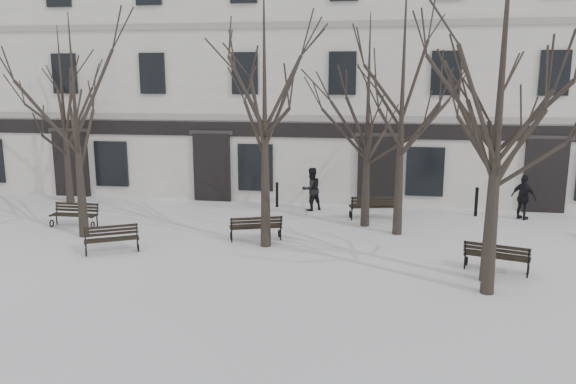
% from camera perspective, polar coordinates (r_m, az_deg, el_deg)
% --- Properties ---
extents(ground, '(100.00, 100.00, 0.00)m').
position_cam_1_polar(ground, '(16.26, -3.72, -7.22)').
color(ground, white).
rests_on(ground, ground).
extents(building, '(40.40, 10.20, 11.40)m').
position_cam_1_polar(building, '(28.18, 2.06, 12.12)').
color(building, silver).
rests_on(building, ground).
extents(tree_0, '(5.06, 5.06, 7.22)m').
position_cam_1_polar(tree_0, '(19.41, -20.88, 8.70)').
color(tree_0, black).
rests_on(tree_0, ground).
extents(tree_1, '(5.77, 5.77, 8.24)m').
position_cam_1_polar(tree_1, '(17.06, -2.41, 11.29)').
color(tree_1, black).
rests_on(tree_1, ground).
extents(tree_2, '(5.47, 5.47, 7.82)m').
position_cam_1_polar(tree_2, '(14.88, 20.69, 9.52)').
color(tree_2, black).
rests_on(tree_2, ground).
extents(tree_3, '(5.51, 5.51, 7.87)m').
position_cam_1_polar(tree_3, '(13.98, 20.89, 9.57)').
color(tree_3, black).
rests_on(tree_3, ground).
extents(tree_4, '(5.11, 5.11, 7.30)m').
position_cam_1_polar(tree_4, '(25.24, -21.96, 9.22)').
color(tree_4, black).
rests_on(tree_4, ground).
extents(tree_5, '(5.16, 5.16, 7.38)m').
position_cam_1_polar(tree_5, '(19.74, 8.17, 9.64)').
color(tree_5, black).
rests_on(tree_5, ground).
extents(tree_6, '(6.05, 6.05, 8.64)m').
position_cam_1_polar(tree_6, '(18.81, 11.64, 11.86)').
color(tree_6, black).
rests_on(tree_6, ground).
extents(bench_0, '(1.65, 1.24, 0.80)m').
position_cam_1_polar(bench_0, '(17.93, -17.48, -4.49)').
color(bench_0, black).
rests_on(bench_0, ground).
extents(bench_1, '(1.78, 1.12, 0.85)m').
position_cam_1_polar(bench_1, '(18.33, -3.29, -3.54)').
color(bench_1, black).
rests_on(bench_1, ground).
extents(bench_2, '(1.79, 1.09, 0.86)m').
position_cam_1_polar(bench_2, '(16.37, 20.44, -6.10)').
color(bench_2, black).
rests_on(bench_2, ground).
extents(bench_3, '(1.66, 0.61, 0.83)m').
position_cam_1_polar(bench_3, '(21.45, -20.85, -2.09)').
color(bench_3, black).
rests_on(bench_3, ground).
extents(bench_4, '(1.95, 1.04, 0.94)m').
position_cam_1_polar(bench_4, '(21.23, 8.81, -1.43)').
color(bench_4, black).
rests_on(bench_4, ground).
extents(bollard_a, '(0.13, 0.13, 1.04)m').
position_cam_1_polar(bollard_a, '(23.01, -1.12, -0.17)').
color(bollard_a, black).
rests_on(bollard_a, ground).
extents(bollard_b, '(0.15, 0.15, 1.14)m').
position_cam_1_polar(bollard_b, '(22.64, 18.59, -0.84)').
color(bollard_b, black).
rests_on(bollard_b, ground).
extents(pedestrian_b, '(1.07, 1.03, 1.73)m').
position_cam_1_polar(pedestrian_b, '(22.58, 2.36, -1.85)').
color(pedestrian_b, black).
rests_on(pedestrian_b, ground).
extents(pedestrian_c, '(0.99, 0.98, 1.68)m').
position_cam_1_polar(pedestrian_c, '(22.88, 22.66, -2.57)').
color(pedestrian_c, black).
rests_on(pedestrian_c, ground).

